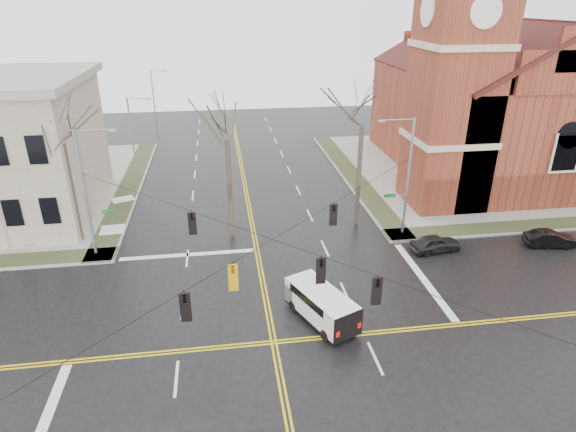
{
  "coord_description": "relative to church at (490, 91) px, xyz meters",
  "views": [
    {
      "loc": [
        -2.25,
        -20.57,
        16.81
      ],
      "look_at": [
        1.65,
        6.0,
        4.64
      ],
      "focal_mm": 30.0,
      "sensor_mm": 36.0,
      "label": 1
    }
  ],
  "objects": [
    {
      "name": "ground",
      "position": [
        -24.76,
        -24.78,
        -8.43
      ],
      "size": [
        120.0,
        120.0,
        0.0
      ],
      "primitive_type": "plane",
      "color": "black",
      "rests_on": "ground"
    },
    {
      "name": "sidewalks",
      "position": [
        -24.76,
        -24.78,
        -8.36
      ],
      "size": [
        80.0,
        80.0,
        0.17
      ],
      "color": "gray",
      "rests_on": "ground"
    },
    {
      "name": "road_markings",
      "position": [
        -24.76,
        -24.78,
        -8.43
      ],
      "size": [
        100.0,
        100.0,
        0.01
      ],
      "color": "gold",
      "rests_on": "ground"
    },
    {
      "name": "church",
      "position": [
        0.0,
        0.0,
        0.0
      ],
      "size": [
        24.28,
        27.48,
        27.5
      ],
      "color": "maroon",
      "rests_on": "ground"
    },
    {
      "name": "signal_pole_ne",
      "position": [
        -13.44,
        -13.28,
        -3.48
      ],
      "size": [
        2.75,
        0.22,
        9.0
      ],
      "color": "gray",
      "rests_on": "ground"
    },
    {
      "name": "signal_pole_nw",
      "position": [
        -36.09,
        -13.28,
        -3.48
      ],
      "size": [
        2.75,
        0.22,
        9.0
      ],
      "color": "gray",
      "rests_on": "ground"
    },
    {
      "name": "span_wires",
      "position": [
        -24.76,
        -24.78,
        -2.23
      ],
      "size": [
        23.02,
        23.02,
        0.03
      ],
      "color": "black",
      "rests_on": "ground"
    },
    {
      "name": "traffic_signals",
      "position": [
        -24.76,
        -25.45,
        -2.98
      ],
      "size": [
        8.21,
        8.26,
        1.3
      ],
      "color": "black",
      "rests_on": "ground"
    },
    {
      "name": "streetlight_north_a",
      "position": [
        -35.42,
        3.22,
        -3.97
      ],
      "size": [
        2.3,
        0.2,
        8.0
      ],
      "color": "gray",
      "rests_on": "ground"
    },
    {
      "name": "streetlight_north_b",
      "position": [
        -35.42,
        23.22,
        -3.97
      ],
      "size": [
        2.3,
        0.2,
        8.0
      ],
      "color": "gray",
      "rests_on": "ground"
    },
    {
      "name": "cargo_van",
      "position": [
        -21.94,
        -23.03,
        -7.32
      ],
      "size": [
        3.72,
        5.25,
        1.88
      ],
      "rotation": [
        0.0,
        0.0,
        0.41
      ],
      "color": "white",
      "rests_on": "ground"
    },
    {
      "name": "parked_car_a",
      "position": [
        -11.93,
        -16.32,
        -7.81
      ],
      "size": [
        3.83,
        1.91,
        1.25
      ],
      "primitive_type": "imported",
      "rotation": [
        0.0,
        0.0,
        1.69
      ],
      "color": "black",
      "rests_on": "ground"
    },
    {
      "name": "parked_car_b",
      "position": [
        -3.21,
        -16.83,
        -7.83
      ],
      "size": [
        3.82,
        1.9,
        1.2
      ],
      "primitive_type": "imported",
      "rotation": [
        0.0,
        0.0,
        1.39
      ],
      "color": "black",
      "rests_on": "ground"
    },
    {
      "name": "tree_nw_far",
      "position": [
        -37.8,
        -10.88,
        -0.36
      ],
      "size": [
        4.0,
        4.0,
        11.14
      ],
      "color": "#3C3026",
      "rests_on": "ground"
    },
    {
      "name": "tree_nw_near",
      "position": [
        -26.45,
        -11.74,
        -0.27
      ],
      "size": [
        4.0,
        4.0,
        11.27
      ],
      "color": "#3C3026",
      "rests_on": "ground"
    },
    {
      "name": "tree_ne",
      "position": [
        -16.37,
        -11.03,
        0.12
      ],
      "size": [
        4.0,
        4.0,
        11.82
      ],
      "color": "#3C3026",
      "rests_on": "ground"
    }
  ]
}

